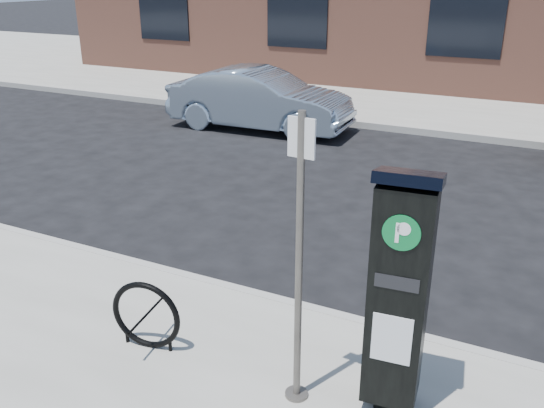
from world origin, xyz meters
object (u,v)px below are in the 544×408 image
Objects in this scene: parking_kiosk at (399,292)px; car_silver at (260,99)px; sign_pole at (299,268)px; bike_rack at (146,316)px.

parking_kiosk is 0.48× the size of car_silver.
sign_pole is (-0.72, -0.25, 0.15)m from parking_kiosk.
parking_kiosk is 9.57m from car_silver.
parking_kiosk is at bearing -148.53° from car_silver.
bike_rack is 0.16× the size of car_silver.
bike_rack is at bearing -174.67° from sign_pole.
car_silver is at bearing 118.32° from parking_kiosk.
parking_kiosk is 2.37m from bike_rack.
bike_rack is (-1.53, 0.00, -0.86)m from sign_pole.
car_silver reaches higher than bike_rack.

